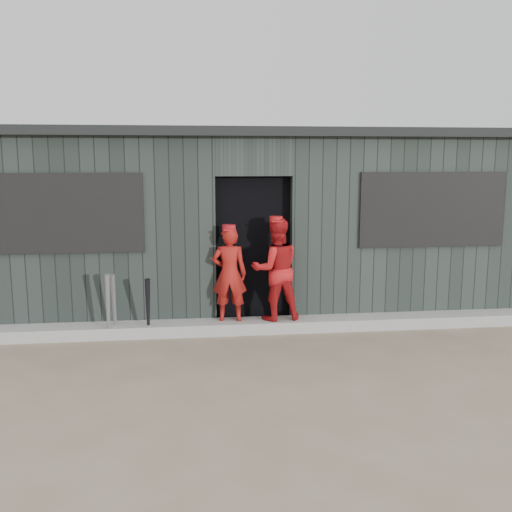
{
  "coord_description": "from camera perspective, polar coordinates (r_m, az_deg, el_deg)",
  "views": [
    {
      "loc": [
        -0.84,
        -5.29,
        2.21
      ],
      "look_at": [
        0.0,
        1.8,
        1.0
      ],
      "focal_mm": 40.0,
      "sensor_mm": 36.0,
      "label": 1
    }
  ],
  "objects": [
    {
      "name": "dugout",
      "position": [
        8.88,
        -1.29,
        3.65
      ],
      "size": [
        8.3,
        3.3,
        2.62
      ],
      "color": "black",
      "rests_on": "ground"
    },
    {
      "name": "bat_right",
      "position": [
        7.23,
        -10.75,
        -5.11
      ],
      "size": [
        0.1,
        0.3,
        0.79
      ],
      "primitive_type": "cone",
      "rotation": [
        0.3,
        0.0,
        0.1
      ],
      "color": "black",
      "rests_on": "ground"
    },
    {
      "name": "player_red_right",
      "position": [
        7.36,
        1.99,
        -1.33
      ],
      "size": [
        0.7,
        0.58,
        1.32
      ],
      "primitive_type": "imported",
      "rotation": [
        0.0,
        0.0,
        3.26
      ],
      "color": "red",
      "rests_on": "curb"
    },
    {
      "name": "player_red_left",
      "position": [
        7.31,
        -2.68,
        -1.82
      ],
      "size": [
        0.48,
        0.34,
        1.22
      ],
      "primitive_type": "imported",
      "rotation": [
        0.0,
        0.0,
        3.03
      ],
      "color": "maroon",
      "rests_on": "curb"
    },
    {
      "name": "player_grey_back",
      "position": [
        7.88,
        2.34,
        -2.43
      ],
      "size": [
        0.56,
        0.37,
        1.13
      ],
      "primitive_type": "imported",
      "rotation": [
        0.0,
        0.0,
        3.12
      ],
      "color": "#AAAAAA",
      "rests_on": "ground"
    },
    {
      "name": "ground",
      "position": [
        5.79,
        2.14,
        -12.81
      ],
      "size": [
        80.0,
        80.0,
        0.0
      ],
      "primitive_type": "plane",
      "color": "#73624F",
      "rests_on": "ground"
    },
    {
      "name": "bat_left",
      "position": [
        7.31,
        -14.0,
        -4.83
      ],
      "size": [
        0.08,
        0.26,
        0.84
      ],
      "primitive_type": "cone",
      "rotation": [
        0.23,
        0.0,
        0.05
      ],
      "color": "gray",
      "rests_on": "ground"
    },
    {
      "name": "curb",
      "position": [
        7.47,
        -0.02,
        -6.99
      ],
      "size": [
        8.0,
        0.36,
        0.15
      ],
      "primitive_type": "cube",
      "color": "gray",
      "rests_on": "ground"
    },
    {
      "name": "bat_mid",
      "position": [
        7.19,
        -14.58,
        -4.99
      ],
      "size": [
        0.12,
        0.24,
        0.87
      ],
      "primitive_type": "cone",
      "rotation": [
        0.19,
        0.0,
        0.22
      ],
      "color": "gray",
      "rests_on": "ground"
    }
  ]
}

